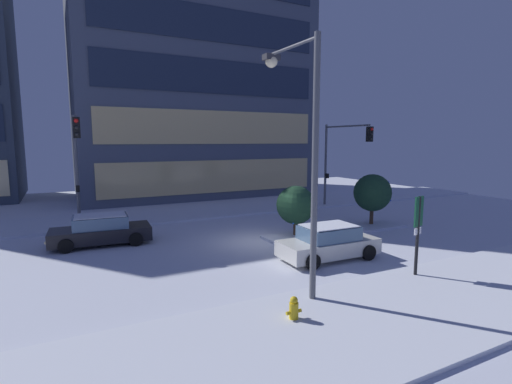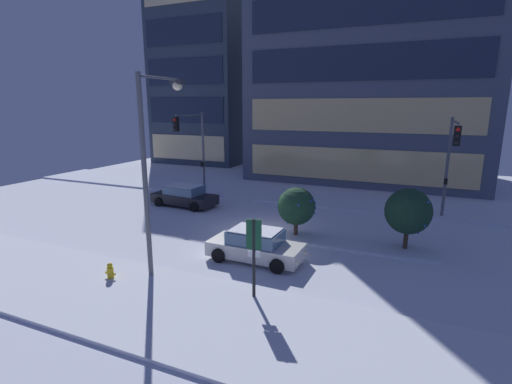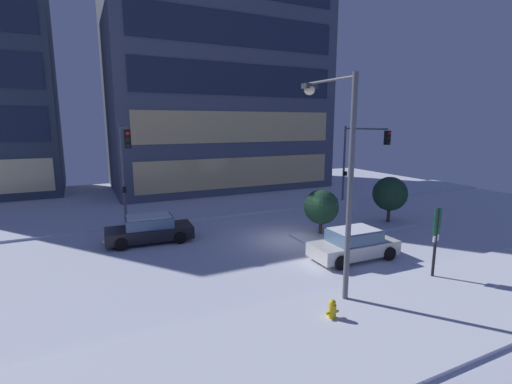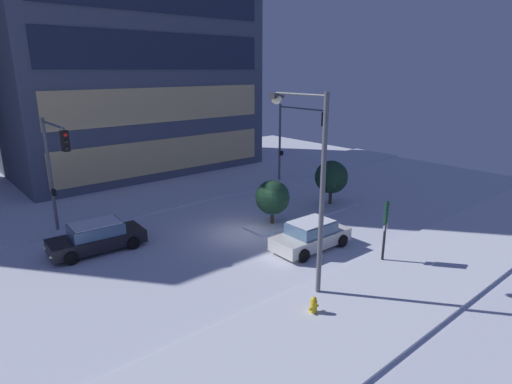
{
  "view_description": "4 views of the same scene",
  "coord_description": "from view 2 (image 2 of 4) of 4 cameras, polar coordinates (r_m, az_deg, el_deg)",
  "views": [
    {
      "loc": [
        -8.83,
        -16.67,
        5.09
      ],
      "look_at": [
        -0.25,
        0.06,
        2.56
      ],
      "focal_mm": 26.77,
      "sensor_mm": 36.0,
      "label": 1
    },
    {
      "loc": [
        7.86,
        -18.89,
        6.99
      ],
      "look_at": [
        -0.0,
        -0.75,
        2.49
      ],
      "focal_mm": 26.62,
      "sensor_mm": 36.0,
      "label": 2
    },
    {
      "loc": [
        -10.45,
        -17.21,
        6.54
      ],
      "look_at": [
        -2.46,
        -0.6,
        3.09
      ],
      "focal_mm": 25.78,
      "sensor_mm": 36.0,
      "label": 3
    },
    {
      "loc": [
        -14.03,
        -17.41,
        9.04
      ],
      "look_at": [
        0.28,
        -0.6,
        2.54
      ],
      "focal_mm": 29.53,
      "sensor_mm": 36.0,
      "label": 4
    }
  ],
  "objects": [
    {
      "name": "ground",
      "position": [
        21.62,
        0.8,
        -6.03
      ],
      "size": [
        52.0,
        52.0,
        0.0
      ],
      "primitive_type": "plane",
      "color": "silver"
    },
    {
      "name": "curb_strip_near",
      "position": [
        14.4,
        -13.76,
        -16.3
      ],
      "size": [
        52.0,
        5.2,
        0.14
      ],
      "primitive_type": "cube",
      "color": "silver",
      "rests_on": "ground"
    },
    {
      "name": "curb_strip_far",
      "position": [
        29.81,
        7.49,
        -0.7
      ],
      "size": [
        52.0,
        5.2,
        0.14
      ],
      "primitive_type": "cube",
      "color": "silver",
      "rests_on": "ground"
    },
    {
      "name": "median_strip",
      "position": [
        20.17,
        13.38,
        -7.6
      ],
      "size": [
        9.0,
        1.8,
        0.14
      ],
      "primitive_type": "cube",
      "color": "silver",
      "rests_on": "ground"
    },
    {
      "name": "office_tower_main",
      "position": [
        40.16,
        17.24,
        23.07
      ],
      "size": [
        21.05,
        13.01,
        28.99
      ],
      "color": "#4C5466",
      "rests_on": "ground"
    },
    {
      "name": "office_tower_secondary",
      "position": [
        50.17,
        -7.39,
        17.08
      ],
      "size": [
        11.05,
        10.13,
        21.57
      ],
      "color": "#384251",
      "rests_on": "ground"
    },
    {
      "name": "car_near",
      "position": [
        17.61,
        -0.06,
        -8.06
      ],
      "size": [
        4.49,
        2.12,
        1.49
      ],
      "rotation": [
        0.0,
        0.0,
        -0.02
      ],
      "color": "silver",
      "rests_on": "ground"
    },
    {
      "name": "car_far",
      "position": [
        27.46,
        -10.72,
        -0.61
      ],
      "size": [
        4.85,
        2.36,
        1.49
      ],
      "rotation": [
        0.0,
        0.0,
        3.08
      ],
      "color": "black",
      "rests_on": "ground"
    },
    {
      "name": "traffic_light_corner_far_right",
      "position": [
        24.42,
        27.25,
        5.24
      ],
      "size": [
        0.32,
        5.02,
        6.33
      ],
      "rotation": [
        0.0,
        0.0,
        -1.57
      ],
      "color": "#565960",
      "rests_on": "ground"
    },
    {
      "name": "traffic_light_corner_far_left",
      "position": [
        29.49,
        -9.41,
        7.65
      ],
      "size": [
        0.32,
        3.92,
        6.52
      ],
      "rotation": [
        0.0,
        0.0,
        -1.57
      ],
      "color": "#565960",
      "rests_on": "ground"
    },
    {
      "name": "street_lamp_arched",
      "position": [
        15.95,
        -14.96,
        6.37
      ],
      "size": [
        0.56,
        2.91,
        8.23
      ],
      "rotation": [
        0.0,
        0.0,
        1.6
      ],
      "color": "#565960",
      "rests_on": "ground"
    },
    {
      "name": "fire_hydrant",
      "position": [
        16.83,
        -21.04,
        -11.21
      ],
      "size": [
        0.48,
        0.26,
        0.79
      ],
      "color": "gold",
      "rests_on": "ground"
    },
    {
      "name": "parking_info_sign",
      "position": [
        13.72,
        -0.32,
        -8.59
      ],
      "size": [
        0.55,
        0.18,
        3.09
      ],
      "rotation": [
        0.0,
        0.0,
        1.8
      ],
      "color": "black",
      "rests_on": "ground"
    },
    {
      "name": "decorated_tree_median",
      "position": [
        19.7,
        21.9,
        -2.73
      ],
      "size": [
        2.22,
        2.22,
        3.14
      ],
      "color": "#473323",
      "rests_on": "ground"
    },
    {
      "name": "decorated_tree_left_of_median",
      "position": [
        20.42,
        6.09,
        -2.13
      ],
      "size": [
        2.04,
        2.03,
        2.77
      ],
      "color": "#473323",
      "rests_on": "ground"
    }
  ]
}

